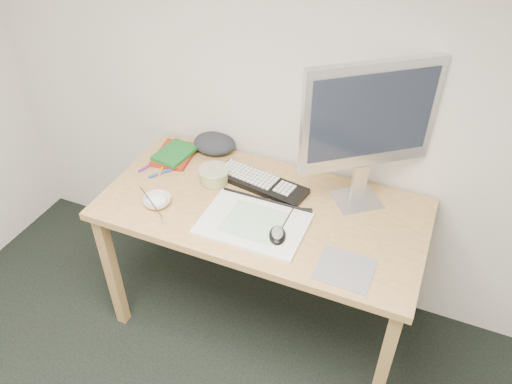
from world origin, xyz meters
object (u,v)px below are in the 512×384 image
sketchpad (254,223)px  keyboard (261,183)px  desk (262,220)px  rice_bowl (157,201)px  monitor (369,120)px

sketchpad → keyboard: bearing=106.2°
desk → rice_bowl: rice_bowl is taller
desk → keyboard: (-0.06, 0.14, 0.10)m
desk → keyboard: size_ratio=3.20×
desk → sketchpad: 0.15m
sketchpad → rice_bowl: (-0.43, -0.05, 0.01)m
rice_bowl → sketchpad: bearing=6.3°
desk → sketchpad: sketchpad is taller
desk → monitor: (0.37, 0.20, 0.49)m
sketchpad → monitor: 0.62m
monitor → rice_bowl: 0.95m
monitor → rice_bowl: (-0.79, -0.36, -0.39)m
desk → rice_bowl: (-0.42, -0.17, 0.10)m
monitor → rice_bowl: monitor is taller
desk → monitor: size_ratio=2.16×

